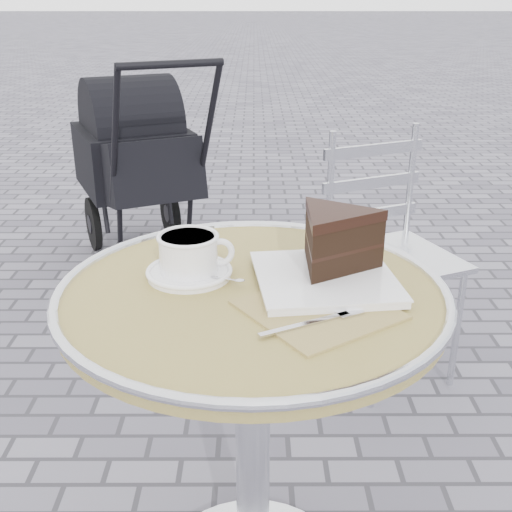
{
  "coord_description": "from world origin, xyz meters",
  "views": [
    {
      "loc": [
        0.0,
        -1.05,
        1.24
      ],
      "look_at": [
        0.01,
        0.04,
        0.78
      ],
      "focal_mm": 45.0,
      "sensor_mm": 36.0,
      "label": 1
    }
  ],
  "objects_px": {
    "cafe_table": "(253,367)",
    "cappuccino_set": "(190,258)",
    "baby_stroller": "(140,170)",
    "bistro_chair": "(381,226)",
    "cake_plate_set": "(332,249)"
  },
  "relations": [
    {
      "from": "cafe_table",
      "to": "cappuccino_set",
      "type": "xyz_separation_m",
      "value": [
        -0.12,
        0.06,
        0.2
      ]
    },
    {
      "from": "cappuccino_set",
      "to": "baby_stroller",
      "type": "xyz_separation_m",
      "value": [
        -0.42,
        1.83,
        -0.32
      ]
    },
    {
      "from": "cappuccino_set",
      "to": "baby_stroller",
      "type": "relative_size",
      "value": 0.17
    },
    {
      "from": "cafe_table",
      "to": "baby_stroller",
      "type": "distance_m",
      "value": 1.97
    },
    {
      "from": "bistro_chair",
      "to": "cafe_table",
      "type": "bearing_deg",
      "value": -137.46
    },
    {
      "from": "cake_plate_set",
      "to": "bistro_chair",
      "type": "xyz_separation_m",
      "value": [
        0.28,
        0.9,
        -0.28
      ]
    },
    {
      "from": "cappuccino_set",
      "to": "cafe_table",
      "type": "bearing_deg",
      "value": -34.56
    },
    {
      "from": "cake_plate_set",
      "to": "baby_stroller",
      "type": "relative_size",
      "value": 0.38
    },
    {
      "from": "bistro_chair",
      "to": "baby_stroller",
      "type": "xyz_separation_m",
      "value": [
        -0.96,
        0.95,
        -0.06
      ]
    },
    {
      "from": "cappuccino_set",
      "to": "cake_plate_set",
      "type": "bearing_deg",
      "value": -10.35
    },
    {
      "from": "bistro_chair",
      "to": "cake_plate_set",
      "type": "bearing_deg",
      "value": -130.39
    },
    {
      "from": "bistro_chair",
      "to": "baby_stroller",
      "type": "height_order",
      "value": "baby_stroller"
    },
    {
      "from": "cafe_table",
      "to": "baby_stroller",
      "type": "bearing_deg",
      "value": 105.84
    },
    {
      "from": "cappuccino_set",
      "to": "bistro_chair",
      "type": "relative_size",
      "value": 0.22
    },
    {
      "from": "cake_plate_set",
      "to": "bistro_chair",
      "type": "distance_m",
      "value": 0.98
    }
  ]
}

